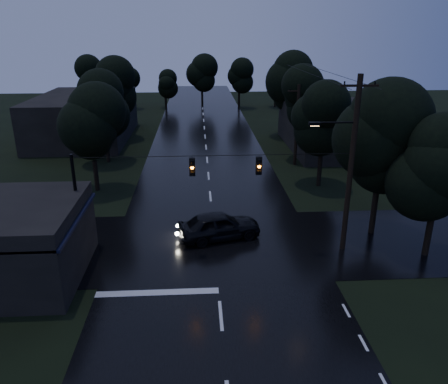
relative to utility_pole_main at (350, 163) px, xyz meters
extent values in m
cube|color=black|center=(-7.41, 19.00, -5.26)|extent=(12.00, 120.00, 0.02)
cube|color=black|center=(-7.41, 1.00, -5.26)|extent=(60.00, 9.00, 0.02)
cube|color=black|center=(-17.41, -2.00, -2.06)|extent=(6.00, 7.00, 0.12)
cube|color=black|center=(-14.41, -2.00, -2.06)|extent=(0.30, 7.00, 0.15)
cylinder|color=black|center=(-14.61, -5.00, -3.76)|extent=(0.10, 0.10, 3.00)
cylinder|color=black|center=(-14.61, 1.00, -3.76)|extent=(0.10, 0.10, 3.00)
cube|color=#FFBB66|center=(-14.46, -3.50, -2.76)|extent=(0.06, 1.60, 0.50)
cube|color=#FFBB66|center=(-14.46, -0.80, -2.76)|extent=(0.06, 1.20, 0.50)
cube|color=black|center=(6.59, 23.00, -3.06)|extent=(10.00, 14.00, 4.40)
cube|color=black|center=(-21.41, 29.00, -2.76)|extent=(10.00, 16.00, 5.00)
cylinder|color=black|center=(0.09, 0.00, -0.26)|extent=(0.30, 0.30, 10.00)
cube|color=black|center=(0.09, 0.00, 4.14)|extent=(2.00, 0.12, 0.12)
cylinder|color=black|center=(-1.01, 0.00, 2.24)|extent=(2.20, 0.10, 0.10)
cube|color=black|center=(-2.11, 0.00, 2.19)|extent=(0.60, 0.25, 0.18)
cube|color=#FFB266|center=(-2.11, 0.00, 2.09)|extent=(0.45, 0.18, 0.03)
cylinder|color=black|center=(0.89, 17.00, -1.51)|extent=(0.30, 0.30, 7.50)
cube|color=black|center=(0.89, 17.00, 1.64)|extent=(2.00, 0.12, 0.12)
cylinder|color=black|center=(-14.91, 0.00, -2.26)|extent=(0.18, 0.18, 6.00)
cylinder|color=black|center=(-7.41, 0.00, 0.54)|extent=(15.00, 0.03, 0.03)
cube|color=black|center=(-8.61, 0.00, -0.06)|extent=(0.32, 0.25, 1.00)
sphere|color=orange|center=(-8.61, -0.15, -0.06)|extent=(0.18, 0.18, 0.18)
cube|color=black|center=(-5.01, 0.00, -0.06)|extent=(0.32, 0.25, 1.00)
sphere|color=orange|center=(-5.01, -0.15, -0.06)|extent=(0.18, 0.18, 0.18)
cylinder|color=black|center=(2.59, 2.00, -3.86)|extent=(0.36, 0.36, 2.80)
sphere|color=black|center=(2.59, 2.00, -0.46)|extent=(4.48, 4.48, 4.48)
sphere|color=black|center=(2.59, 2.00, 0.74)|extent=(4.48, 4.48, 4.48)
sphere|color=black|center=(2.59, 2.00, 1.94)|extent=(4.48, 4.48, 4.48)
cylinder|color=black|center=(4.59, -1.00, -4.03)|extent=(0.36, 0.36, 2.45)
sphere|color=black|center=(4.59, -1.00, -1.06)|extent=(3.92, 3.92, 3.92)
sphere|color=black|center=(4.59, -1.00, -0.01)|extent=(3.92, 3.92, 3.92)
sphere|color=black|center=(4.59, -1.00, 1.04)|extent=(3.92, 3.92, 3.92)
cylinder|color=black|center=(-16.41, 11.00, -4.03)|extent=(0.36, 0.36, 2.45)
sphere|color=black|center=(-16.41, 11.00, -1.06)|extent=(3.92, 3.92, 3.92)
sphere|color=black|center=(-16.41, 11.00, -0.01)|extent=(3.92, 3.92, 3.92)
sphere|color=black|center=(-16.41, 11.00, 1.04)|extent=(3.92, 3.92, 3.92)
cylinder|color=black|center=(-17.01, 19.00, -3.95)|extent=(0.36, 0.36, 2.62)
sphere|color=black|center=(-17.01, 19.00, -0.76)|extent=(4.20, 4.20, 4.20)
sphere|color=black|center=(-17.01, 19.00, 0.37)|extent=(4.20, 4.20, 4.20)
sphere|color=black|center=(-17.01, 19.00, 1.49)|extent=(4.20, 4.20, 4.20)
cylinder|color=black|center=(-17.61, 29.00, -3.86)|extent=(0.36, 0.36, 2.80)
sphere|color=black|center=(-17.61, 29.00, -0.46)|extent=(4.48, 4.48, 4.48)
sphere|color=black|center=(-17.61, 29.00, 0.74)|extent=(4.48, 4.48, 4.48)
sphere|color=black|center=(-17.61, 29.00, 1.94)|extent=(4.48, 4.48, 4.48)
cylinder|color=black|center=(1.59, 11.00, -3.95)|extent=(0.36, 0.36, 2.62)
sphere|color=black|center=(1.59, 11.00, -0.76)|extent=(4.20, 4.20, 4.20)
sphere|color=black|center=(1.59, 11.00, 0.37)|extent=(4.20, 4.20, 4.20)
sphere|color=black|center=(1.59, 11.00, 1.49)|extent=(4.20, 4.20, 4.20)
cylinder|color=black|center=(2.19, 19.00, -3.86)|extent=(0.36, 0.36, 2.80)
sphere|color=black|center=(2.19, 19.00, -0.46)|extent=(4.48, 4.48, 4.48)
sphere|color=black|center=(2.19, 19.00, 0.74)|extent=(4.48, 4.48, 4.48)
sphere|color=black|center=(2.19, 19.00, 1.94)|extent=(4.48, 4.48, 4.48)
cylinder|color=black|center=(2.79, 29.00, -3.77)|extent=(0.36, 0.36, 2.97)
sphere|color=black|center=(2.79, 29.00, -0.16)|extent=(4.76, 4.76, 4.76)
sphere|color=black|center=(2.79, 29.00, 1.12)|extent=(4.76, 4.76, 4.76)
sphere|color=black|center=(2.79, 29.00, 2.39)|extent=(4.76, 4.76, 4.76)
imported|color=black|center=(-7.08, 1.80, -4.40)|extent=(5.38, 3.25, 1.71)
camera|label=1|loc=(-8.27, -22.44, 6.86)|focal=35.00mm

